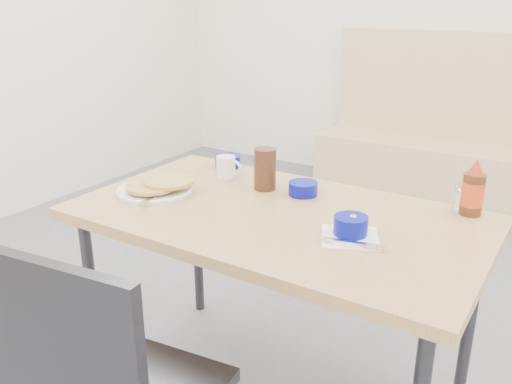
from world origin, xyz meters
The scene contains 11 objects.
wall_back centered at (0.00, 2.97, 1.40)m, with size 5.00×0.06×2.80m, color #ECE5CD.
booth_bench centered at (0.00, 2.78, 0.35)m, with size 1.90×0.56×1.22m.
dining_table centered at (0.00, 0.25, 0.70)m, with size 1.40×0.80×0.76m.
pancake_plate centered at (-0.49, 0.18, 0.78)m, with size 0.29×0.30×0.05m.
coffee_mug centered at (-0.37, 0.47, 0.80)m, with size 0.11×0.08×0.09m.
grits_setting centered at (0.30, 0.19, 0.79)m, with size 0.25×0.23×0.07m.
creamer_bowl centered at (-0.45, 0.59, 0.78)m, with size 0.11×0.11×0.05m.
butter_bowl centered at (-0.01, 0.45, 0.78)m, with size 0.11×0.11×0.05m.
amber_tumbler centered at (-0.16, 0.43, 0.84)m, with size 0.09×0.09×0.16m, color #3A2012.
condiment_caddy centered at (0.54, 0.59, 0.80)m, with size 0.09×0.06×0.10m.
syrup_bottle centered at (0.56, 0.59, 0.84)m, with size 0.07×0.07×0.19m.
Camera 1 is at (0.87, -1.24, 1.46)m, focal length 38.00 mm.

